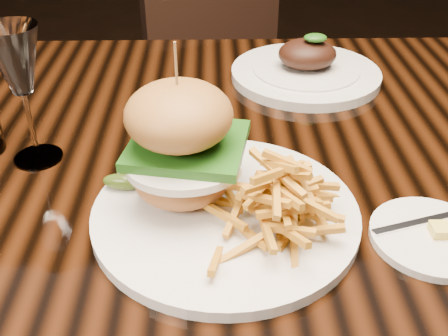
{
  "coord_description": "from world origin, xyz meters",
  "views": [
    {
      "loc": [
        -0.01,
        -0.66,
        1.16
      ],
      "look_at": [
        0.0,
        -0.15,
        0.81
      ],
      "focal_mm": 42.0,
      "sensor_mm": 36.0,
      "label": 1
    }
  ],
  "objects_px": {
    "burger_plate": "(222,178)",
    "wine_glass": "(17,65)",
    "dining_table": "(222,188)",
    "chair_far": "(229,55)",
    "far_dish": "(306,70)"
  },
  "relations": [
    {
      "from": "wine_glass",
      "to": "chair_far",
      "type": "relative_size",
      "value": 0.21
    },
    {
      "from": "burger_plate",
      "to": "chair_far",
      "type": "distance_m",
      "value": 1.08
    },
    {
      "from": "dining_table",
      "to": "burger_plate",
      "type": "distance_m",
      "value": 0.21
    },
    {
      "from": "dining_table",
      "to": "burger_plate",
      "type": "relative_size",
      "value": 4.93
    },
    {
      "from": "wine_glass",
      "to": "burger_plate",
      "type": "bearing_deg",
      "value": -27.81
    },
    {
      "from": "burger_plate",
      "to": "far_dish",
      "type": "bearing_deg",
      "value": 90.67
    },
    {
      "from": "burger_plate",
      "to": "chair_far",
      "type": "relative_size",
      "value": 0.34
    },
    {
      "from": "burger_plate",
      "to": "wine_glass",
      "type": "height_order",
      "value": "burger_plate"
    },
    {
      "from": "dining_table",
      "to": "burger_plate",
      "type": "height_order",
      "value": "burger_plate"
    },
    {
      "from": "burger_plate",
      "to": "wine_glass",
      "type": "distance_m",
      "value": 0.31
    },
    {
      "from": "far_dish",
      "to": "chair_far",
      "type": "distance_m",
      "value": 0.69
    },
    {
      "from": "wine_glass",
      "to": "chair_far",
      "type": "xyz_separation_m",
      "value": [
        0.31,
        0.91,
        -0.36
      ]
    },
    {
      "from": "wine_glass",
      "to": "far_dish",
      "type": "xyz_separation_m",
      "value": [
        0.43,
        0.27,
        -0.13
      ]
    },
    {
      "from": "burger_plate",
      "to": "far_dish",
      "type": "distance_m",
      "value": 0.44
    },
    {
      "from": "far_dish",
      "to": "chair_far",
      "type": "bearing_deg",
      "value": 100.62
    }
  ]
}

